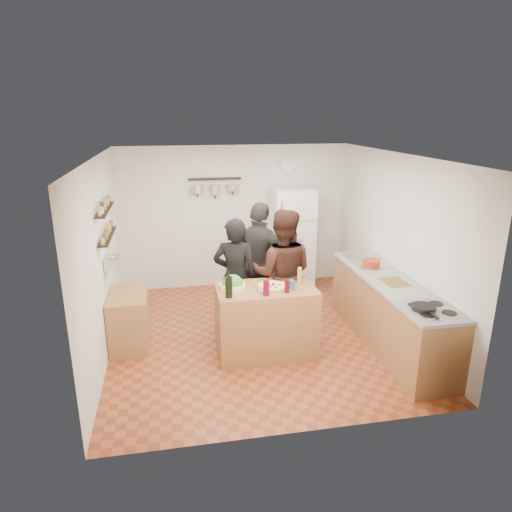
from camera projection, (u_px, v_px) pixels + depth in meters
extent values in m
plane|color=brown|center=(257.00, 335.00, 6.48)|extent=(4.20, 4.20, 0.00)
plane|color=white|center=(257.00, 156.00, 5.72)|extent=(4.20, 4.20, 0.00)
plane|color=silver|center=(235.00, 217.00, 8.07)|extent=(4.00, 0.00, 4.00)
plane|color=silver|center=(102.00, 260.00, 5.74)|extent=(0.00, 4.20, 4.20)
plane|color=silver|center=(396.00, 243.00, 6.45)|extent=(0.00, 4.20, 4.20)
cube|color=#925B35|center=(266.00, 320.00, 5.89)|extent=(1.25, 0.72, 0.91)
cube|color=olive|center=(273.00, 287.00, 5.74)|extent=(0.42, 0.34, 0.02)
cylinder|color=beige|center=(273.00, 286.00, 5.74)|extent=(0.34, 0.34, 0.02)
cylinder|color=silver|center=(233.00, 286.00, 5.71)|extent=(0.33, 0.33, 0.07)
cylinder|color=black|center=(229.00, 287.00, 5.42)|extent=(0.09, 0.09, 0.26)
cylinder|color=#56071E|center=(266.00, 288.00, 5.49)|extent=(0.08, 0.08, 0.18)
cylinder|color=#4F060B|center=(287.00, 287.00, 5.58)|extent=(0.06, 0.06, 0.15)
cylinder|color=#AF8D49|center=(300.00, 277.00, 5.85)|extent=(0.06, 0.06, 0.18)
cylinder|color=#1B5399|center=(292.00, 285.00, 5.67)|extent=(0.08, 0.08, 0.12)
imported|color=black|center=(236.00, 278.00, 6.28)|extent=(0.71, 0.57, 1.69)
imported|color=black|center=(282.00, 274.00, 6.25)|extent=(1.05, 0.92, 1.81)
imported|color=#292724|center=(260.00, 263.00, 6.69)|extent=(1.09, 1.04, 1.81)
cube|color=#9E7042|center=(389.00, 313.00, 6.13)|extent=(0.63, 2.63, 0.90)
cube|color=white|center=(432.00, 310.00, 5.10)|extent=(0.60, 0.62, 0.02)
cylinder|color=black|center=(423.00, 308.00, 5.08)|extent=(0.27, 0.27, 0.05)
cube|color=silver|center=(366.00, 261.00, 6.78)|extent=(0.50, 0.80, 0.03)
cube|color=brown|center=(395.00, 283.00, 5.92)|extent=(0.30, 0.40, 0.02)
cylinder|color=#A02512|center=(371.00, 264.00, 6.47)|extent=(0.25, 0.25, 0.10)
cube|color=white|center=(292.00, 239.00, 8.01)|extent=(0.70, 0.68, 1.80)
cylinder|color=silver|center=(288.00, 165.00, 7.95)|extent=(0.30, 0.03, 0.30)
cube|color=black|center=(108.00, 236.00, 5.87)|extent=(0.12, 1.00, 0.02)
cube|color=black|center=(105.00, 209.00, 5.76)|extent=(0.12, 1.00, 0.02)
cube|color=silver|center=(113.00, 262.00, 5.98)|extent=(0.18, 0.35, 0.14)
cube|color=olive|center=(129.00, 320.00, 6.12)|extent=(0.50, 0.80, 0.73)
cube|color=black|center=(215.00, 179.00, 7.70)|extent=(0.90, 0.04, 0.04)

